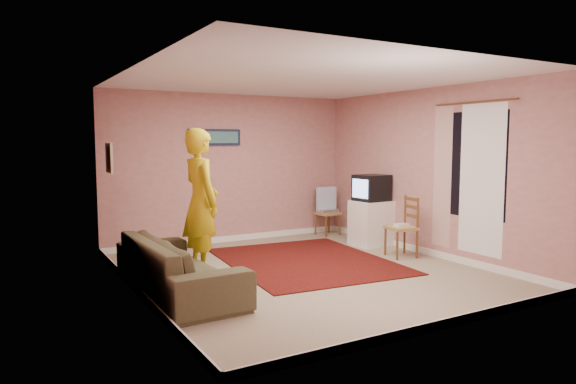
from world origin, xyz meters
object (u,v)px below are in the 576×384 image
chair_b (401,220)px  sofa (178,266)px  chair_a (328,208)px  person (201,202)px  crt_tv (371,188)px  tv_cabinet (371,223)px

chair_b → sofa: chair_b is taller
chair_a → person: (-3.10, -1.56, 0.45)m
crt_tv → person: bearing=-177.3°
tv_cabinet → crt_tv: size_ratio=1.39×
person → sofa: bearing=138.8°
chair_b → crt_tv: bearing=-178.3°
crt_tv → sofa: 3.95m
crt_tv → sofa: bearing=-168.1°
chair_a → chair_b: 2.11m
crt_tv → chair_b: crt_tv is taller
tv_cabinet → chair_b: (-0.17, -0.94, 0.19)m
chair_a → tv_cabinet: bearing=-90.8°
person → crt_tv: bearing=-86.1°
crt_tv → chair_b: bearing=-104.0°
chair_b → sofa: size_ratio=0.22×
tv_cabinet → sofa: bearing=-163.9°
crt_tv → chair_a: size_ratio=1.19×
tv_cabinet → sofa: 3.90m
tv_cabinet → chair_b: chair_b is taller
crt_tv → chair_a: crt_tv is taller
tv_cabinet → person: person is taller
sofa → person: (0.55, 0.70, 0.65)m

